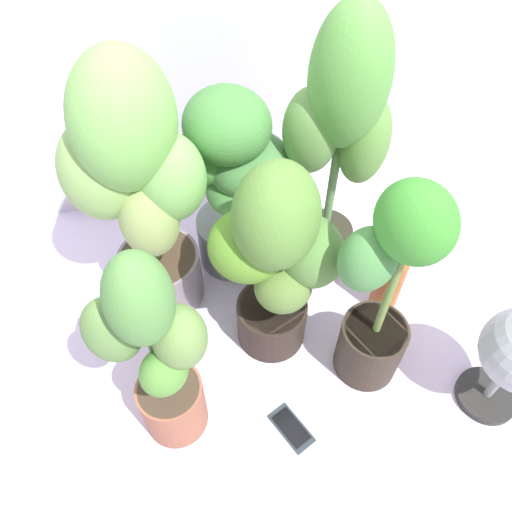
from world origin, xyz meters
The scene contains 9 objects.
ground_plane centered at (0.00, 0.00, 0.00)m, with size 8.00×8.00×0.00m, color silver.
potted_plant_front_right centered at (0.27, -0.06, 0.39)m, with size 0.28×0.24×0.77m.
potted_plant_back_left centered at (-0.31, 0.36, 0.51)m, with size 0.47×0.38×0.92m.
potted_plant_back_right centered at (0.28, 0.38, 0.57)m, with size 0.37×0.30×0.96m.
potted_plant_center centered at (0.02, 0.11, 0.41)m, with size 0.39×0.33×0.72m.
potted_plant_back_center centered at (-0.02, 0.46, 0.40)m, with size 0.44×0.37×0.70m.
potted_plant_front_left centered at (-0.32, -0.11, 0.39)m, with size 0.29×0.22×0.76m.
cell_phone centered at (0.00, -0.21, 0.00)m, with size 0.12×0.16×0.01m.
nutrient_bottle centered at (0.43, 0.14, 0.13)m, with size 0.09×0.09×0.27m.
Camera 1 is at (-0.22, -0.69, 1.46)m, focal length 34.97 mm.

